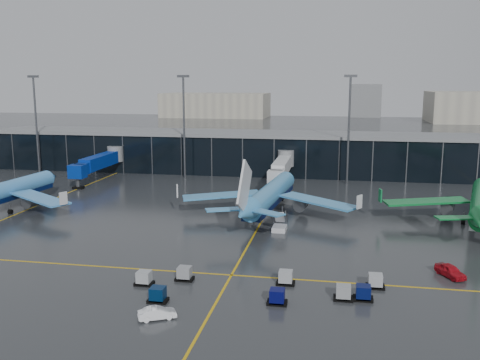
% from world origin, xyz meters
% --- Properties ---
extents(ground, '(600.00, 600.00, 0.00)m').
position_xyz_m(ground, '(0.00, 0.00, 0.00)').
color(ground, '#282B2D').
rests_on(ground, ground).
extents(terminal_pier, '(142.00, 17.00, 10.70)m').
position_xyz_m(terminal_pier, '(0.00, 62.00, 5.42)').
color(terminal_pier, black).
rests_on(terminal_pier, ground).
extents(jet_bridges, '(94.00, 27.50, 7.20)m').
position_xyz_m(jet_bridges, '(-35.00, 42.99, 4.55)').
color(jet_bridges, '#595B60').
rests_on(jet_bridges, ground).
extents(flood_masts, '(203.00, 0.50, 25.50)m').
position_xyz_m(flood_masts, '(5.00, 50.00, 13.81)').
color(flood_masts, '#595B60').
rests_on(flood_masts, ground).
extents(distant_hangars, '(260.00, 71.00, 22.00)m').
position_xyz_m(distant_hangars, '(49.94, 270.08, 8.79)').
color(distant_hangars, '#B2AD99').
rests_on(distant_hangars, ground).
extents(taxi_lines, '(220.00, 120.00, 0.02)m').
position_xyz_m(taxi_lines, '(10.00, 10.61, 0.01)').
color(taxi_lines, gold).
rests_on(taxi_lines, ground).
extents(airliner_arkefly, '(35.35, 39.59, 11.50)m').
position_xyz_m(airliner_arkefly, '(-38.64, 10.55, 5.75)').
color(airliner_arkefly, '#4495E1').
rests_on(airliner_arkefly, ground).
extents(airliner_klm_near, '(37.61, 41.82, 11.87)m').
position_xyz_m(airliner_klm_near, '(10.81, 17.00, 5.93)').
color(airliner_klm_near, '#3E90CD').
rests_on(airliner_klm_near, ground).
extents(baggage_carts, '(29.36, 10.00, 1.70)m').
position_xyz_m(baggage_carts, '(14.95, -19.79, 0.76)').
color(baggage_carts, black).
rests_on(baggage_carts, ground).
extents(mobile_airstair, '(2.27, 3.24, 3.45)m').
position_xyz_m(mobile_airstair, '(13.71, 6.29, 0.77)').
color(mobile_airstair, silver).
rests_on(mobile_airstair, ground).
extents(service_van_red, '(3.73, 4.86, 1.54)m').
position_xyz_m(service_van_red, '(36.95, -10.58, 0.77)').
color(service_van_red, '#B40D19').
rests_on(service_van_red, ground).
extents(service_van_white, '(4.10, 3.01, 1.29)m').
position_xyz_m(service_van_white, '(5.00, -28.73, 0.64)').
color(service_van_white, white).
rests_on(service_van_white, ground).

